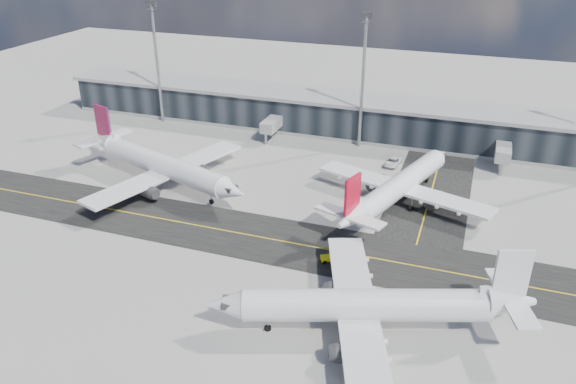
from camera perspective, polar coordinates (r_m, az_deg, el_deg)
name	(u,v)px	position (r m, az deg, el deg)	size (l,w,h in m)	color
ground	(287,257)	(85.48, -0.09, -6.59)	(300.00, 300.00, 0.00)	gray
taxiway_lanes	(331,227)	(93.27, 4.40, -3.62)	(180.00, 63.00, 0.03)	black
terminal_concourse	(367,119)	(131.83, 8.01, 7.36)	(152.00, 19.80, 8.80)	black
floodlight_masts	(363,77)	(122.00, 7.63, 11.49)	(102.50, 0.70, 28.90)	gray
airliner_af	(161,165)	(108.63, -12.77, 2.70)	(40.65, 35.08, 12.34)	white
airliner_redtail	(399,186)	(100.09, 11.20, 0.57)	(32.61, 37.80, 11.46)	white
airliner_near	(371,306)	(70.16, 8.40, -11.35)	(38.99, 33.67, 11.87)	silver
baggage_tug	(331,257)	(84.21, 4.43, -6.57)	(2.93, 2.37, 1.66)	#FAF80D
service_van	(393,162)	(117.59, 10.60, 3.02)	(2.55, 5.53, 1.54)	white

